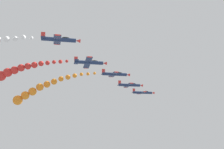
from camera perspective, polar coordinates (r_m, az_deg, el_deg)
name	(u,v)px	position (r m, az deg, el deg)	size (l,w,h in m)	color
airplane_lead	(143,93)	(126.40, 6.45, -3.76)	(9.56, 10.35, 2.32)	navy
airplane_left_inner	(130,85)	(112.22, 3.73, -2.20)	(9.57, 10.35, 2.34)	navy
airplane_right_inner	(115,74)	(98.96, 0.65, 0.07)	(9.56, 10.35, 2.32)	navy
smoke_trail_right_inner	(37,90)	(96.73, -15.34, -3.17)	(4.05, 27.85, 12.11)	orange
airplane_left_outer	(90,62)	(86.49, -4.70, 2.52)	(9.50, 10.35, 2.78)	navy
smoke_trail_left_outer	(0,77)	(89.04, -22.26, -0.47)	(6.63, 27.37, 9.88)	red
airplane_right_outer	(60,40)	(74.27, -10.89, 7.18)	(9.57, 10.35, 2.34)	navy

